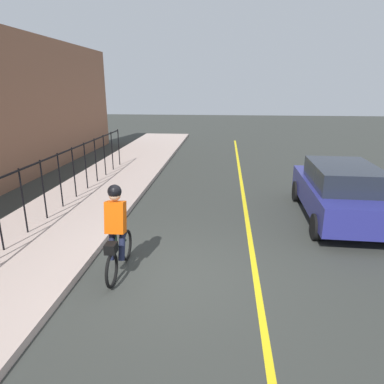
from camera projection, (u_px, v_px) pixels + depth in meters
name	position (u px, v px, depth m)	size (l,w,h in m)	color
ground_plane	(173.00, 277.00, 6.74)	(80.00, 80.00, 0.00)	#323531
lane_line_centre	(257.00, 281.00, 6.59)	(36.00, 0.12, 0.01)	yellow
sidewalk	(7.00, 266.00, 7.02)	(40.00, 3.20, 0.15)	#B6A196
iron_fence	(9.00, 196.00, 7.68)	(16.28, 0.04, 1.60)	black
cyclist_lead	(117.00, 231.00, 6.60)	(1.71, 0.36, 1.83)	black
patrol_sedan	(340.00, 191.00, 9.44)	(4.46, 2.04, 1.58)	navy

